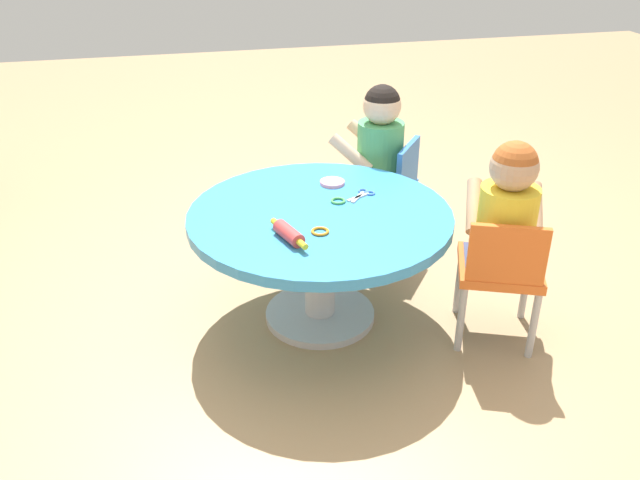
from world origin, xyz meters
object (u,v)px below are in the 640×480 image
Objects in this scene: child_chair_left at (501,270)px; seated_child_right at (379,141)px; seated_child_left at (508,210)px; craft_scissors at (363,194)px; rolling_pin at (289,233)px; craft_table at (320,235)px; child_chair_right at (385,188)px.

seated_child_right is (0.83, 0.21, 0.23)m from child_chair_left.
seated_child_left is at bearing -164.16° from seated_child_right.
seated_child_left reaches higher than craft_scissors.
seated_child_right is at bearing -25.28° from craft_scissors.
craft_scissors is (0.36, 0.43, -0.05)m from seated_child_left.
rolling_pin is (0.10, 0.77, 0.19)m from child_chair_left.
child_chair_left reaches higher than craft_table.
craft_table is 4.42× the size of rolling_pin.
craft_table is 7.28× the size of craft_scissors.
seated_child_left is 0.79m from rolling_pin.
craft_scissors is at bearing -60.83° from craft_table.
craft_table is 1.86× the size of child_chair_right.
child_chair_left and child_chair_right have the same top height.
seated_child_right is 0.48m from craft_scissors.
child_chair_right is at bearing -39.72° from rolling_pin.
child_chair_left reaches higher than craft_scissors.
seated_child_left reaches higher than child_chair_right.
child_chair_left is 0.89m from seated_child_right.
child_chair_left is 1.05× the size of seated_child_left.
seated_child_left reaches higher than rolling_pin.
seated_child_left is 3.73× the size of craft_scissors.
rolling_pin is at bearing 142.76° from seated_child_right.
rolling_pin is (0.06, 0.78, -0.03)m from seated_child_left.
child_chair_left is 0.60m from craft_scissors.
child_chair_left is 1.00× the size of child_chair_right.
child_chair_right reaches higher than craft_table.
seated_child_right is 0.92m from rolling_pin.
rolling_pin reaches higher than craft_scissors.
craft_table is 1.95× the size of seated_child_left.
child_chair_right is 0.94m from rolling_pin.
craft_scissors is (0.40, 0.41, 0.17)m from child_chair_left.
craft_table is 1.95× the size of seated_child_right.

